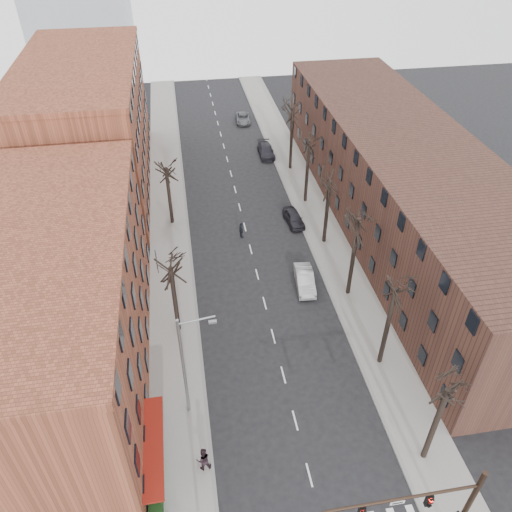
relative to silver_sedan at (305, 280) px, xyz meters
name	(u,v)px	position (x,y,z in m)	size (l,w,h in m)	color
sidewalk_left	(169,218)	(-12.00, 13.32, -0.66)	(4.00, 90.00, 0.15)	gray
sidewalk_right	(311,205)	(4.00, 13.32, -0.66)	(4.00, 90.00, 0.15)	gray
building_left_near	(50,315)	(-20.00, -6.68, 5.27)	(12.00, 26.00, 12.00)	brown
building_left_far	(88,130)	(-20.00, 22.32, 6.27)	(12.00, 28.00, 14.00)	brown
building_right	(402,183)	(12.00, 8.32, 4.27)	(12.00, 50.00, 10.00)	#452920
awning_left	(159,468)	(-13.40, -15.68, -0.73)	(1.20, 7.00, 0.15)	maroon
hedge	(156,478)	(-13.50, -16.68, -0.08)	(0.80, 6.00, 1.00)	#1A3713
tree_right_a	(423,457)	(3.60, -17.68, -0.73)	(5.20, 5.20, 10.00)	black
tree_right_b	(379,362)	(3.60, -9.68, -0.73)	(5.20, 5.20, 10.80)	black
tree_right_c	(348,294)	(3.60, -1.68, -0.73)	(5.20, 5.20, 11.60)	black
tree_right_d	(324,242)	(3.60, 6.32, -0.73)	(5.20, 5.20, 10.00)	black
tree_right_e	(305,201)	(3.60, 14.32, -0.73)	(5.20, 5.20, 10.80)	black
tree_right_f	(290,169)	(3.60, 22.32, -0.73)	(5.20, 5.20, 11.60)	black
tree_left_a	(179,330)	(-11.60, -3.68, -0.73)	(5.20, 5.20, 9.50)	black
tree_left_b	(173,223)	(-11.60, 12.32, -0.73)	(5.20, 5.20, 9.50)	black
signal_mast_arm	(442,506)	(1.45, -22.68, 3.66)	(8.14, 0.30, 7.20)	black
streetlight	(186,364)	(-11.03, -11.68, 4.28)	(2.45, 0.22, 9.03)	slate
silver_sedan	(305,280)	(0.00, 0.00, 0.00)	(1.55, 4.46, 1.47)	#A5A8AC
parked_car_near	(294,218)	(1.30, 10.20, -0.05)	(1.62, 4.03, 1.37)	black
parked_car_mid	(266,151)	(1.25, 26.55, -0.05)	(1.93, 4.75, 1.38)	black
parked_car_far	(243,118)	(-0.20, 38.07, -0.12)	(2.02, 4.39, 1.22)	#515458
pedestrian_b	(203,459)	(-10.51, -16.15, 0.38)	(0.93, 0.73, 1.92)	black
pedestrian_crossing	(241,230)	(-4.62, 8.53, 0.16)	(1.04, 0.44, 1.78)	black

